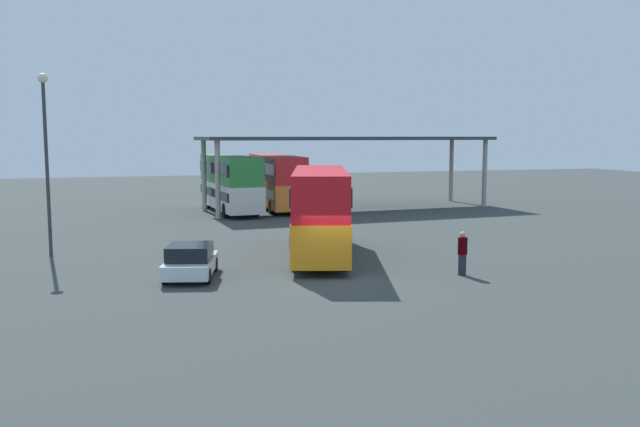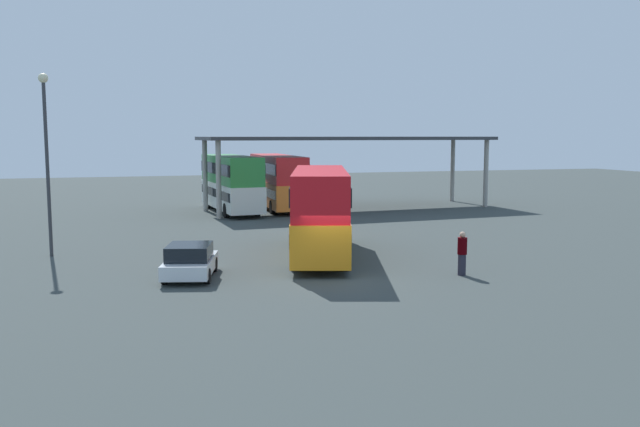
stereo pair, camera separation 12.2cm
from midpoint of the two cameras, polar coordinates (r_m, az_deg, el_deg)
The scene contains 8 objects.
ground_plane at distance 25.92m, azimuth 1.25°, elevation -5.64°, with size 140.00×140.00×0.00m, color #363E3D.
double_decker_main at distance 30.30m, azimuth 0.12°, elevation 0.38°, with size 5.19×10.28×4.01m.
parked_hatchback at distance 26.38m, azimuth -11.04°, elevation -4.06°, with size 2.62×3.93×1.35m.
double_decker_near_canopy at distance 48.39m, azimuth -7.63°, elevation 2.77°, with size 3.14×10.15×4.11m.
double_decker_mid_row at distance 50.64m, azimuth -3.65°, elevation 2.97°, with size 2.76×11.32×4.07m.
depot_canopy at distance 50.16m, azimuth 2.65°, elevation 6.28°, with size 22.65×7.43×5.49m.
lamppost_tall at distance 32.62m, azimuth -22.49°, elevation 5.62°, with size 0.44×0.44×8.36m.
pedestrian_waiting at distance 26.96m, azimuth 12.32°, elevation -3.40°, with size 0.38×0.38×1.76m.
Camera 2 is at (-7.83, -24.08, 5.55)m, focal length 37.01 mm.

